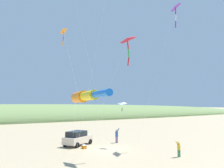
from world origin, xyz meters
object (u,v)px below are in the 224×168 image
(kite_windsock_magenta_far_left, at_px, (84,96))
(kite_delta_teal_far_right, at_px, (63,33))
(cooler_box, at_px, (84,147))
(person_adult_flyer, at_px, (117,135))
(kite_delta_orange_high_right, at_px, (122,104))
(kite_delta_white_trailing, at_px, (175,8))
(kite_delta_small_distant, at_px, (127,40))
(parked_car, at_px, (78,138))
(person_child_green_jacket, at_px, (179,148))

(kite_windsock_magenta_far_left, bearing_deg, kite_delta_teal_far_right, 174.20)
(cooler_box, xyz_separation_m, kite_windsock_magenta_far_left, (12.59, -5.63, 5.56))
(person_adult_flyer, height_order, kite_delta_orange_high_right, kite_delta_orange_high_right)
(kite_delta_teal_far_right, height_order, kite_delta_white_trailing, kite_delta_white_trailing)
(cooler_box, distance_m, kite_delta_small_distant, 13.46)
(kite_delta_teal_far_right, height_order, kite_windsock_magenta_far_left, kite_delta_teal_far_right)
(cooler_box, height_order, kite_delta_small_distant, kite_delta_small_distant)
(parked_car, bearing_deg, kite_windsock_magenta_far_left, -21.06)
(person_child_green_jacket, xyz_separation_m, kite_delta_orange_high_right, (-7.43, -1.92, 4.45))
(parked_car, height_order, kite_delta_small_distant, kite_delta_small_distant)
(kite_delta_orange_high_right, distance_m, kite_windsock_magenta_far_left, 15.09)
(parked_car, bearing_deg, kite_delta_teal_far_right, -30.16)
(kite_delta_orange_high_right, xyz_separation_m, kite_delta_teal_far_right, (5.10, -9.52, 6.22))
(person_child_green_jacket, bearing_deg, kite_delta_teal_far_right, -101.53)
(person_child_green_jacket, relative_size, kite_delta_white_trailing, 0.09)
(parked_car, distance_m, kite_delta_teal_far_right, 14.67)
(kite_delta_teal_far_right, bearing_deg, kite_windsock_magenta_far_left, -5.80)
(person_adult_flyer, relative_size, kite_delta_white_trailing, 0.11)
(kite_delta_small_distant, bearing_deg, person_adult_flyer, 155.33)
(cooler_box, xyz_separation_m, person_adult_flyer, (-1.36, 5.47, 0.87))
(kite_delta_small_distant, xyz_separation_m, kite_delta_teal_far_right, (0.27, -6.99, -0.42))
(kite_delta_teal_far_right, bearing_deg, kite_delta_white_trailing, 96.62)
(parked_car, height_order, kite_windsock_magenta_far_left, kite_windsock_magenta_far_left)
(kite_delta_orange_high_right, bearing_deg, person_adult_flyer, 160.99)
(kite_delta_small_distant, height_order, kite_delta_teal_far_right, kite_delta_small_distant)
(cooler_box, height_order, person_adult_flyer, person_adult_flyer)
(person_adult_flyer, relative_size, person_child_green_jacket, 1.23)
(kite_delta_small_distant, relative_size, kite_windsock_magenta_far_left, 0.65)
(parked_car, xyz_separation_m, person_adult_flyer, (0.89, 5.39, 0.13))
(kite_delta_orange_high_right, relative_size, kite_delta_white_trailing, 0.37)
(kite_delta_small_distant, bearing_deg, cooler_box, -162.50)
(kite_delta_white_trailing, bearing_deg, kite_delta_small_distant, -79.97)
(parked_car, height_order, person_adult_flyer, person_adult_flyer)
(kite_delta_orange_high_right, relative_size, kite_delta_small_distant, 0.56)
(parked_car, xyz_separation_m, kite_delta_teal_far_right, (8.77, -5.10, 10.59))
(person_adult_flyer, xyz_separation_m, kite_delta_small_distant, (7.61, -3.50, 10.88))
(kite_delta_teal_far_right, xyz_separation_m, kite_windsock_magenta_far_left, (6.07, -0.62, -5.77))
(cooler_box, distance_m, kite_delta_white_trailing, 21.48)
(kite_delta_teal_far_right, relative_size, kite_delta_white_trailing, 0.64)
(kite_delta_white_trailing, bearing_deg, kite_delta_teal_far_right, -83.38)
(cooler_box, bearing_deg, parked_car, 177.88)
(kite_windsock_magenta_far_left, relative_size, kite_delta_white_trailing, 1.04)
(person_child_green_jacket, xyz_separation_m, kite_delta_small_distant, (-2.60, -4.46, 11.09))
(cooler_box, distance_m, person_child_green_jacket, 10.97)
(parked_car, height_order, kite_delta_orange_high_right, kite_delta_orange_high_right)
(parked_car, relative_size, person_child_green_jacket, 2.88)
(person_child_green_jacket, height_order, kite_delta_teal_far_right, kite_delta_teal_far_right)
(parked_car, height_order, kite_delta_teal_far_right, kite_delta_teal_far_right)
(kite_delta_orange_high_right, bearing_deg, cooler_box, -107.58)
(kite_delta_orange_high_right, bearing_deg, parked_car, -129.69)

